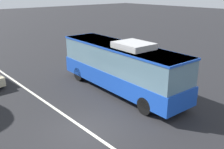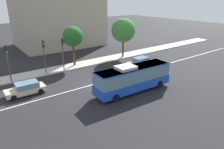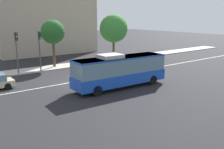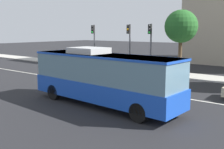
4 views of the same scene
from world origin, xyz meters
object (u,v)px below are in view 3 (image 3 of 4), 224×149
at_px(traffic_light_mid_block, 17,46).
at_px(street_tree_kerbside_left, 114,29).
at_px(transit_bus, 120,70).
at_px(traffic_light_far_corner, 40,44).
at_px(sedan_beige_ahead, 133,62).
at_px(street_tree_kerbside_centre, 53,32).

xyz_separation_m(traffic_light_mid_block, street_tree_kerbside_left, (15.19, 0.57, 1.53)).
distance_m(transit_bus, traffic_light_far_corner, 12.40).
relative_size(traffic_light_far_corner, street_tree_kerbside_left, 0.71).
bearing_deg(street_tree_kerbside_left, traffic_light_far_corner, -176.18).
relative_size(sedan_beige_ahead, street_tree_kerbside_left, 0.62).
distance_m(transit_bus, street_tree_kerbside_left, 15.70).
xyz_separation_m(transit_bus, sedan_beige_ahead, (7.60, 6.61, -1.09)).
xyz_separation_m(sedan_beige_ahead, street_tree_kerbside_centre, (-8.63, 6.71, 4.16)).
bearing_deg(street_tree_kerbside_centre, street_tree_kerbside_left, -4.36).
relative_size(transit_bus, sedan_beige_ahead, 2.23).
relative_size(transit_bus, traffic_light_far_corner, 1.94).
height_order(transit_bus, street_tree_kerbside_left, street_tree_kerbside_left).
bearing_deg(traffic_light_far_corner, street_tree_kerbside_centre, 117.93).
height_order(transit_bus, sedan_beige_ahead, transit_bus).
bearing_deg(street_tree_kerbside_centre, transit_bus, -85.57).
distance_m(traffic_light_far_corner, street_tree_kerbside_centre, 3.28).
bearing_deg(transit_bus, street_tree_kerbside_left, 57.73).
distance_m(sedan_beige_ahead, traffic_light_far_corner, 12.63).
relative_size(traffic_light_mid_block, traffic_light_far_corner, 1.00).
bearing_deg(street_tree_kerbside_left, traffic_light_mid_block, -177.87).
distance_m(transit_bus, sedan_beige_ahead, 10.13).
xyz_separation_m(street_tree_kerbside_left, street_tree_kerbside_centre, (-9.86, 0.75, -0.21)).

